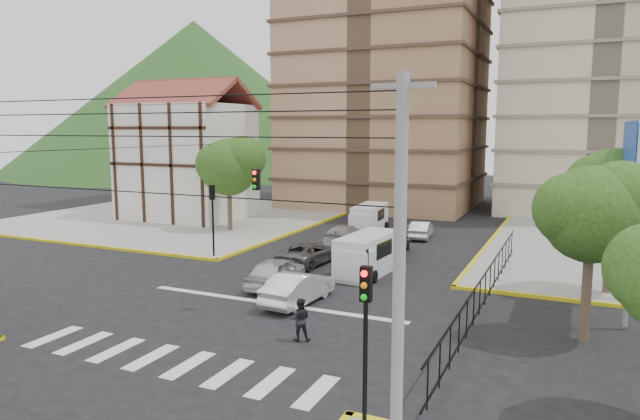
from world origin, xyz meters
The scene contains 24 objects.
ground centered at (0.00, 0.00, 0.00)m, with size 160.00×160.00×0.00m, color black.
sidewalk_nw centered at (-20.00, 20.00, 0.07)m, with size 26.00×26.00×0.15m, color gray.
crosswalk_stripes centered at (0.00, -6.00, 0.01)m, with size 12.00×2.40×0.01m, color silver.
stop_line centered at (0.00, 1.20, 0.01)m, with size 13.00×0.40×0.01m, color silver.
tudor_building centered at (-19.00, 20.00, 5.25)m, with size 10.80×8.05×12.23m.
distant_hill centered at (-55.00, 70.00, 14.00)m, with size 70.00×70.00×28.00m, color #29531B.
park_fence centered at (9.00, 4.50, 0.00)m, with size 0.10×22.50×1.66m, color black, non-canonical shape.
billboard centered at (14.45, 6.00, 6.00)m, with size 0.36×6.20×8.10m.
tree_park_a centered at (13.08, 2.01, 5.01)m, with size 4.41×3.60×6.83m.
tree_park_c centered at (14.09, 9.01, 5.34)m, with size 4.65×3.80×7.25m.
tree_tudor centered at (-11.90, 16.01, 5.22)m, with size 5.39×4.40×7.43m.
traffic_light_se centered at (7.80, -7.80, 3.11)m, with size 0.28×0.22×4.40m.
traffic_light_nw centered at (-7.80, 7.80, 3.11)m, with size 0.28×0.22×4.40m.
traffic_light_hanging centered at (0.00, -2.04, 5.90)m, with size 18.00×9.12×0.92m.
utility_pole_se centered at (9.00, -9.00, 4.77)m, with size 1.40×0.28×9.00m.
van_right_lane centered at (2.18, 7.76, 1.08)m, with size 2.29×5.04×2.21m.
van_left_lane centered at (-2.07, 20.11, 1.02)m, with size 2.13×4.78×2.10m.
car_silver_front_left centered at (-1.17, 3.76, 0.75)m, with size 1.78×4.43×1.51m, color silver.
car_white_front_right centered at (1.08, 1.73, 0.73)m, with size 1.55×4.45×1.46m, color white.
car_grey_mid_left centered at (-1.78, 8.87, 0.67)m, with size 2.21×4.79×1.33m, color #55585C.
car_silver_rear_left centered at (-2.03, 15.27, 0.67)m, with size 1.88×4.62×1.34m, color #B3B2B7.
car_darkgrey_mid_right centered at (1.94, 13.51, 0.77)m, with size 1.81×4.49×1.53m, color #232325.
car_white_rear_right centered at (2.24, 19.46, 0.63)m, with size 1.34×3.83×1.26m, color silver.
pedestrian_crosswalk centered at (3.24, -2.39, 0.83)m, with size 0.80×0.62×1.65m, color black.
Camera 1 is at (12.49, -20.87, 7.95)m, focal length 32.00 mm.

